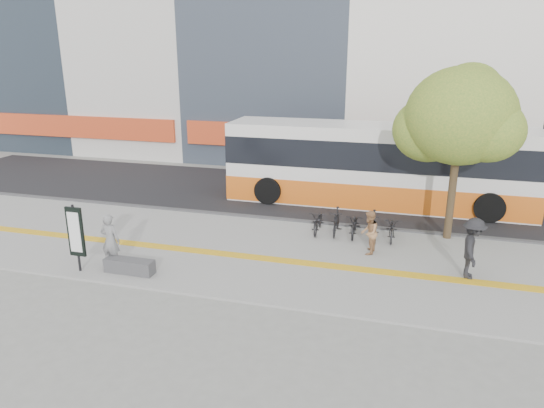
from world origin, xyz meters
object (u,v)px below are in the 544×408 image
(bus, at_px, (376,167))
(seated_woman, at_px, (110,241))
(street_tree, at_px, (459,118))
(signboard, at_px, (76,233))
(bench, at_px, (130,266))
(pedestrian_tan, at_px, (369,233))
(pedestrian_dark, at_px, (472,248))

(bus, bearing_deg, seated_woman, -129.01)
(bus, bearing_deg, street_tree, -51.23)
(signboard, xyz_separation_m, street_tree, (11.38, 6.33, 3.15))
(bench, height_order, pedestrian_tan, pedestrian_tan)
(street_tree, bearing_deg, bench, -148.38)
(pedestrian_tan, bearing_deg, seated_woman, -62.35)
(bench, bearing_deg, street_tree, 31.62)
(signboard, distance_m, street_tree, 13.40)
(seated_woman, xyz_separation_m, pedestrian_dark, (11.06, 2.24, 0.07))
(street_tree, bearing_deg, signboard, -150.93)
(seated_woman, bearing_deg, pedestrian_dark, -168.21)
(signboard, bearing_deg, pedestrian_tan, 24.18)
(pedestrian_dark, bearing_deg, signboard, 106.22)
(bench, bearing_deg, pedestrian_tan, 26.90)
(bench, distance_m, signboard, 1.94)
(bus, relative_size, pedestrian_tan, 8.78)
(bench, bearing_deg, bus, 54.87)
(signboard, relative_size, pedestrian_dark, 1.15)
(bench, height_order, street_tree, street_tree)
(seated_woman, relative_size, pedestrian_tan, 1.17)
(pedestrian_tan, bearing_deg, bus, -172.64)
(seated_woman, relative_size, pedestrian_dark, 0.93)
(street_tree, distance_m, pedestrian_tan, 5.16)
(bench, relative_size, pedestrian_tan, 1.05)
(bus, relative_size, seated_woman, 7.53)
(signboard, bearing_deg, bench, 10.81)
(street_tree, distance_m, seated_woman, 12.54)
(seated_woman, bearing_deg, signboard, 36.91)
(signboard, height_order, seated_woman, signboard)
(bench, xyz_separation_m, seated_woman, (-0.80, 0.29, 0.67))
(pedestrian_tan, distance_m, pedestrian_dark, 3.35)
(bus, bearing_deg, bench, -125.13)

